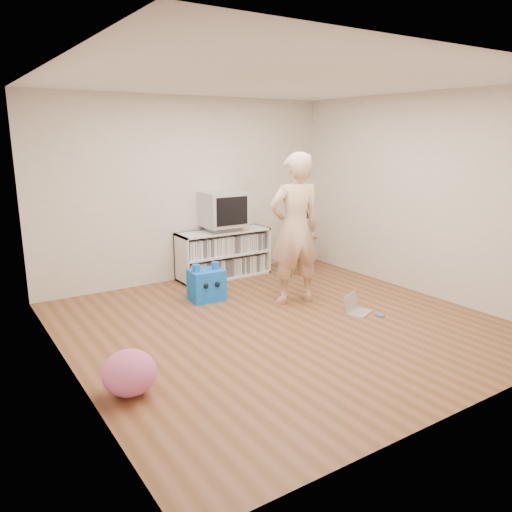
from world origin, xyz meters
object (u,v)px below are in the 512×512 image
Objects in this scene: dvd_deck at (223,228)px; side_table at (298,245)px; plush_pink at (129,373)px; crt_tv at (223,209)px; media_unit at (223,253)px; plush_blue at (206,284)px; table_lamp at (298,211)px; laptop at (355,307)px; person at (295,229)px.

dvd_deck is 1.20m from side_table.
side_table is at bearing 33.01° from plush_pink.
crt_tv is 1.31m from side_table.
side_table is (1.10, -0.39, 0.07)m from media_unit.
plush_blue is at bearing -131.17° from dvd_deck.
dvd_deck is at bearing 47.90° from plush_pink.
table_lamp is at bearing -19.32° from media_unit.
dvd_deck is 0.82× the size of side_table.
plush_pink reaches higher than laptop.
side_table is at bearing -118.27° from person.
crt_tv is (0.00, -0.02, 0.67)m from media_unit.
side_table is 1.39× the size of laptop.
media_unit is 3.15× the size of plush_pink.
person is (-0.94, -1.13, -0.00)m from table_lamp.
media_unit is at bearing 81.26° from laptop.
media_unit is 1.31m from table_lamp.
table_lamp is at bearing 18.69° from plush_blue.
laptop is (0.38, -0.71, -0.88)m from person.
crt_tv reaches higher than side_table.
media_unit is 0.75× the size of person.
side_table is 0.53m from table_lamp.
laptop is (-0.56, -1.85, -0.88)m from table_lamp.
dvd_deck is 1.01× the size of plush_pink.
dvd_deck is 3.58m from plush_pink.
media_unit is 0.67m from crt_tv.
dvd_deck is 1.18m from table_lamp.
person is 2.87m from plush_pink.
media_unit is 1.13m from plush_blue.
plush_blue is (-1.83, -0.46, -0.74)m from table_lamp.
table_lamp is at bearing 33.01° from plush_pink.
table_lamp is at bearing -18.43° from crt_tv.
table_lamp is 4.21m from plush_pink.
media_unit is 2.72× the size of table_lamp.
laptop is 2.95m from plush_pink.
media_unit is at bearing 160.68° from table_lamp.
plush_blue is 1.09× the size of plush_pink.
side_table is (1.10, -0.37, -0.32)m from dvd_deck.
side_table is 1.07× the size of table_lamp.
crt_tv is (0.00, -0.00, 0.29)m from dvd_deck.
plush_pink is at bearing 35.21° from person.
table_lamp is at bearing 50.82° from laptop.
plush_blue is (-0.73, -0.83, -0.53)m from dvd_deck.
crt_tv reaches higher than plush_pink.
table_lamp is 1.06× the size of plush_blue.
plush_blue is (-0.73, -0.83, -0.81)m from crt_tv.
person reaches higher than plush_pink.
person is (0.16, -1.52, 0.59)m from media_unit.
side_table is at bearing 50.82° from laptop.
media_unit is 2.33× the size of crt_tv.
dvd_deck is 0.75× the size of crt_tv.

